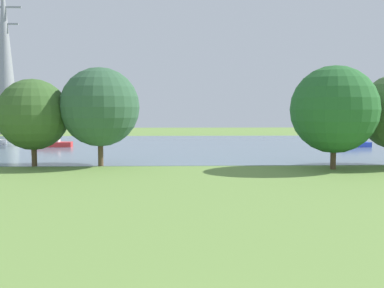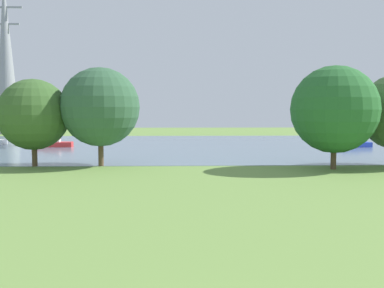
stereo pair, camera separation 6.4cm
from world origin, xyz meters
TOP-DOWN VIEW (x-y plane):
  - ground_plane at (0.00, 22.00)m, footprint 160.00×160.00m
  - water_surface at (0.00, 50.00)m, footprint 140.00×40.00m
  - sailboat_blue at (20.38, 47.46)m, footprint 4.87×1.74m
  - sailboat_red at (-16.50, 48.70)m, footprint 4.85×1.67m
  - tree_west_far at (-12.88, 30.18)m, footprint 5.87×5.87m
  - tree_east_far at (-7.40, 30.22)m, footprint 6.55×6.55m
  - tree_west_near at (11.38, 27.74)m, footprint 6.89×6.89m
  - electricity_pylon at (-32.55, 77.36)m, footprint 6.40×4.40m

SIDE VIEW (x-z plane):
  - ground_plane at x=0.00m, z-range 0.00..0.00m
  - water_surface at x=0.00m, z-range 0.00..0.02m
  - sailboat_red at x=-16.50m, z-range -3.20..4.14m
  - sailboat_blue at x=20.38m, z-range -3.31..4.26m
  - tree_west_far at x=-12.88m, z-range 0.68..7.92m
  - tree_west_near at x=11.38m, z-range 0.64..8.82m
  - tree_east_far at x=-7.40m, z-range 0.82..9.02m
  - electricity_pylon at x=-32.55m, z-range 0.01..28.83m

